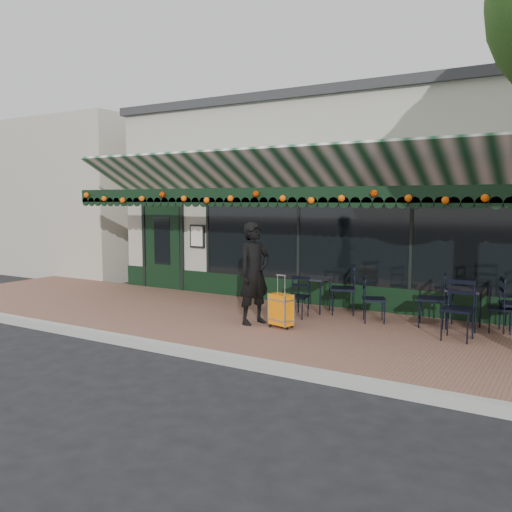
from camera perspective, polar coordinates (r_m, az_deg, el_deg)
The scene contains 15 objects.
ground at distance 8.00m, azimuth -2.07°, elevation -11.29°, with size 80.00×80.00×0.00m, color black.
sidewalk at distance 9.65m, azimuth 4.51°, elevation -7.83°, with size 18.00×4.00×0.15m, color brown.
curb at distance 7.91m, azimuth -2.39°, elevation -10.92°, with size 18.00×0.16×0.15m, color #9E9E99.
restaurant_building at distance 14.83m, azimuth 14.79°, elevation 5.37°, with size 12.00×9.60×4.50m.
neighbor_building_left at distance 22.42m, azimuth -19.03°, elevation 5.70°, with size 12.00×8.00×4.80m, color #A79F93.
woman at distance 9.66m, azimuth -0.18°, elevation -1.84°, with size 0.66×0.44×1.82m, color black.
suitcase at distance 9.46m, azimuth 2.66°, elevation -5.72°, with size 0.45×0.32×0.92m.
cafe_table_a at distance 9.99m, azimuth 21.07°, elevation -3.65°, with size 0.56×0.56×0.69m.
cafe_table_b at distance 10.80m, azimuth 6.16°, elevation -2.61°, with size 0.56×0.56×0.69m.
chair_a_left at distance 10.00m, azimuth 18.00°, elevation -4.38°, with size 0.48×0.48×0.96m, color black, non-canonical shape.
chair_a_front at distance 9.18m, azimuth 20.48°, elevation -5.37°, with size 0.48×0.48×0.96m, color black, non-canonical shape.
chair_a_extra at distance 10.01m, azimuth 24.33°, elevation -5.13°, with size 0.39×0.39×0.78m, color black, non-canonical shape.
chair_b_left at distance 10.69m, azimuth 9.16°, elevation -3.48°, with size 0.48×0.48×0.97m, color black, non-canonical shape.
chair_b_right at distance 10.09m, azimuth 12.33°, elevation -4.51°, with size 0.41×0.41×0.82m, color black, non-canonical shape.
chair_b_front at distance 10.27m, azimuth 4.36°, elevation -4.32°, with size 0.39×0.39×0.79m, color black, non-canonical shape.
Camera 1 is at (4.19, -6.39, 2.37)m, focal length 38.00 mm.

